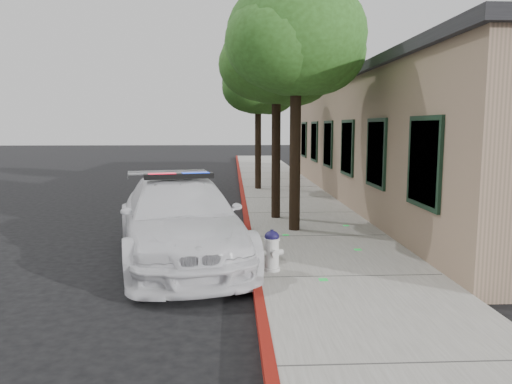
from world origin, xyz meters
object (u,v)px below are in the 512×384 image
Objects in this scene: police_car at (180,219)px; street_tree_mid at (277,63)px; street_tree_near at (297,42)px; street_tree_far at (259,87)px; fire_hydrant at (272,250)px; clapboard_building at (434,140)px.

police_car is 1.07× the size of street_tree_mid.
street_tree_near reaches higher than street_tree_far.
fire_hydrant is 11.65m from street_tree_far.
street_tree_near is at bearing 25.70° from police_car.
street_tree_near is at bearing -86.81° from street_tree_far.
clapboard_building is 3.85× the size of street_tree_mid.
clapboard_building is at bearing -22.37° from street_tree_far.
police_car reaches higher than fire_hydrant.
fire_hydrant is at bearing -50.63° from police_car.
street_tree_near is 7.80m from street_tree_far.
clapboard_building is 10.83m from fire_hydrant.
fire_hydrant is at bearing -126.32° from clapboard_building.
street_tree_mid is (-5.82, -3.69, 2.11)m from clapboard_building.
clapboard_building is at bearing 32.36° from street_tree_mid.
street_tree_mid reaches higher than fire_hydrant.
fire_hydrant is 5.25m from street_tree_near.
street_tree_far is (-0.43, 7.77, -0.40)m from street_tree_near.
street_tree_mid is at bearing 46.02° from police_car.
clapboard_building is 6.74m from street_tree_far.
street_tree_mid is at bearing 69.08° from fire_hydrant.
street_tree_mid is at bearing -88.70° from street_tree_far.
street_tree_mid is 6.14m from street_tree_far.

